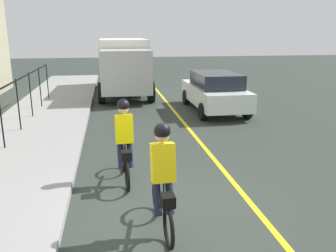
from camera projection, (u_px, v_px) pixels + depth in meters
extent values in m
plane|color=#2E3630|center=(167.00, 209.00, 6.47)|extent=(80.00, 80.00, 0.00)
cube|color=yellow|center=(250.00, 202.00, 6.72)|extent=(36.00, 0.12, 0.01)
cylinder|color=black|center=(1.00, 119.00, 9.19)|extent=(0.04, 0.04, 1.60)
cylinder|color=black|center=(18.00, 105.00, 10.92)|extent=(0.04, 0.04, 1.60)
cylinder|color=black|center=(31.00, 95.00, 12.66)|extent=(0.04, 0.04, 1.60)
cylinder|color=black|center=(40.00, 87.00, 14.40)|extent=(0.04, 0.04, 1.60)
cylinder|color=black|center=(47.00, 81.00, 16.14)|extent=(0.04, 0.04, 1.60)
torus|color=black|center=(156.00, 196.00, 6.22)|extent=(0.66, 0.09, 0.66)
torus|color=black|center=(169.00, 227.00, 5.23)|extent=(0.66, 0.09, 0.66)
cube|color=black|center=(162.00, 197.00, 5.66)|extent=(0.93, 0.08, 0.24)
cylinder|color=black|center=(164.00, 192.00, 5.48)|extent=(0.03, 0.03, 0.35)
cube|color=yellow|center=(163.00, 162.00, 5.41)|extent=(0.36, 0.37, 0.63)
sphere|color=tan|center=(162.00, 135.00, 5.34)|extent=(0.22, 0.22, 0.22)
sphere|color=black|center=(162.00, 131.00, 5.33)|extent=(0.26, 0.26, 0.26)
cylinder|color=#191E38|center=(157.00, 195.00, 5.50)|extent=(0.34, 0.13, 0.65)
cylinder|color=#191E38|center=(169.00, 194.00, 5.54)|extent=(0.34, 0.13, 0.65)
cube|color=black|center=(168.00, 200.00, 5.17)|extent=(0.25, 0.21, 0.18)
torus|color=black|center=(123.00, 158.00, 8.10)|extent=(0.66, 0.09, 0.66)
torus|color=black|center=(127.00, 176.00, 7.11)|extent=(0.66, 0.09, 0.66)
cube|color=black|center=(125.00, 156.00, 7.54)|extent=(0.93, 0.08, 0.24)
cylinder|color=black|center=(125.00, 151.00, 7.36)|extent=(0.03, 0.03, 0.35)
cube|color=yellow|center=(124.00, 129.00, 7.28)|extent=(0.36, 0.37, 0.63)
sphere|color=tan|center=(123.00, 108.00, 7.22)|extent=(0.22, 0.22, 0.22)
sphere|color=black|center=(123.00, 105.00, 7.20)|extent=(0.26, 0.26, 0.26)
cylinder|color=#191E38|center=(120.00, 153.00, 7.38)|extent=(0.34, 0.13, 0.65)
cylinder|color=#191E38|center=(130.00, 153.00, 7.42)|extent=(0.34, 0.13, 0.65)
cube|color=black|center=(126.00, 155.00, 7.05)|extent=(0.25, 0.21, 0.18)
cube|color=silver|center=(214.00, 95.00, 14.33)|extent=(4.41, 1.81, 0.70)
cube|color=#1E232D|center=(216.00, 80.00, 13.98)|extent=(2.47, 1.59, 0.56)
cylinder|color=black|center=(186.00, 97.00, 15.72)|extent=(0.64, 0.22, 0.64)
cylinder|color=black|center=(223.00, 96.00, 15.98)|extent=(0.64, 0.22, 0.64)
cylinder|color=black|center=(203.00, 112.00, 12.87)|extent=(0.64, 0.22, 0.64)
cylinder|color=black|center=(247.00, 110.00, 13.13)|extent=(0.64, 0.22, 0.64)
cube|color=silver|center=(124.00, 61.00, 18.82)|extent=(4.78, 2.44, 2.30)
cube|color=#B8B9BC|center=(126.00, 72.00, 15.61)|extent=(1.84, 2.22, 1.90)
cylinder|color=black|center=(151.00, 92.00, 16.16)|extent=(0.96, 0.31, 0.96)
cylinder|color=black|center=(102.00, 93.00, 15.82)|extent=(0.96, 0.31, 0.96)
cylinder|color=black|center=(143.00, 79.00, 20.30)|extent=(0.96, 0.31, 0.96)
cylinder|color=black|center=(104.00, 80.00, 19.97)|extent=(0.96, 0.31, 0.96)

